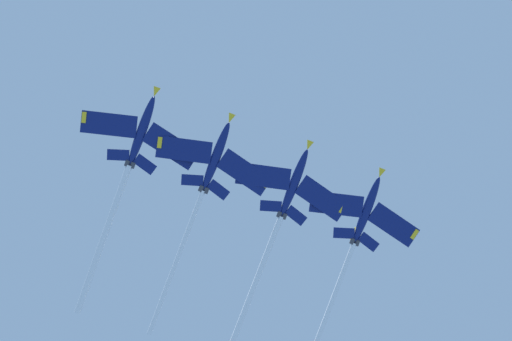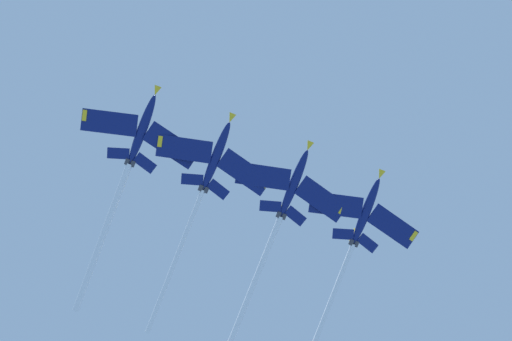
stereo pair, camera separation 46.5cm
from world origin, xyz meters
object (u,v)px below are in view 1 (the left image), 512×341
jet_far_left (355,240)px  jet_inner_left (280,219)px  jet_inner_right (127,173)px  jet_centre (206,185)px

jet_far_left → jet_inner_left: (-11.38, -7.19, -0.54)m
jet_inner_left → jet_inner_right: 26.43m
jet_far_left → jet_inner_right: jet_inner_right is taller
jet_inner_right → jet_centre: bearing=23.1°
jet_inner_right → jet_far_left: bearing=31.9°
jet_centre → jet_inner_right: size_ratio=0.97×
jet_far_left → jet_inner_right: 39.90m
jet_inner_left → jet_centre: (-10.59, -8.80, 0.17)m
jet_inner_left → jet_inner_right: (-22.50, -13.88, -0.12)m
jet_far_left → jet_centre: size_ratio=1.03×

